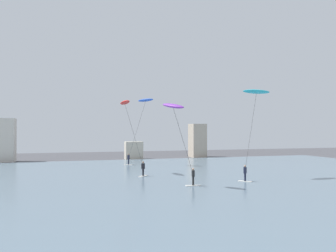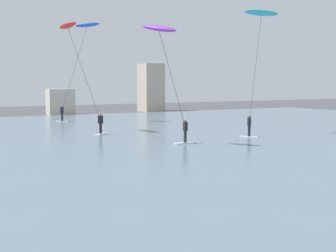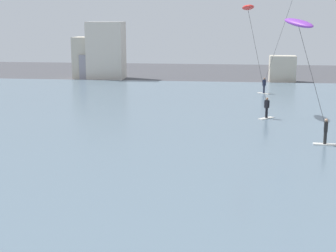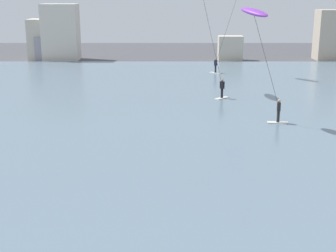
# 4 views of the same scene
# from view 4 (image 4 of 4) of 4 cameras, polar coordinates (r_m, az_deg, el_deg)

# --- Properties ---
(water_bay) EXTENTS (84.00, 52.00, 0.10)m
(water_bay) POSITION_cam_4_polar(r_m,az_deg,el_deg) (36.74, 2.98, 1.92)
(water_bay) COLOR slate
(water_bay) RESTS_ON ground
(far_shore_buildings) EXTENTS (40.62, 3.45, 7.22)m
(far_shore_buildings) POSITION_cam_4_polar(r_m,az_deg,el_deg) (64.55, -4.72, 10.45)
(far_shore_buildings) COLOR beige
(far_shore_buildings) RESTS_ON ground
(kitesurfer_purple) EXTENTS (3.72, 2.53, 7.81)m
(kitesurfer_purple) POSITION_cam_4_polar(r_m,az_deg,el_deg) (32.11, 10.87, 11.31)
(kitesurfer_purple) COLOR silver
(kitesurfer_purple) RESTS_ON water_bay
(kitesurfer_red) EXTENTS (2.77, 5.03, 8.76)m
(kitesurfer_red) POSITION_cam_4_polar(r_m,az_deg,el_deg) (42.20, 4.65, 14.13)
(kitesurfer_red) COLOR silver
(kitesurfer_red) RESTS_ON water_bay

